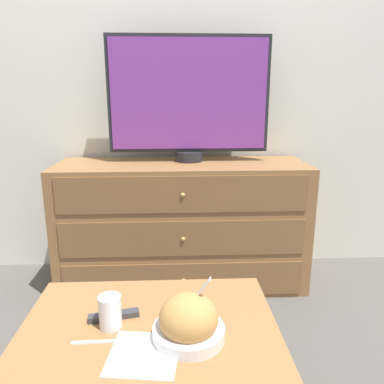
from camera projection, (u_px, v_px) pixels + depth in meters
name	position (u px, v px, depth m)	size (l,w,h in m)	color
ground_plane	(172.00, 262.00, 2.61)	(12.00, 12.00, 0.00)	#56514C
wall_back	(169.00, 66.00, 2.30)	(12.00, 0.05, 2.60)	silver
dresser	(182.00, 224.00, 2.25)	(1.45, 0.49, 0.74)	olive
tv	(189.00, 98.00, 2.14)	(0.92, 0.16, 0.71)	#232328
coffee_table	(150.00, 348.00, 1.13)	(0.76, 0.55, 0.47)	#9E6B3D
takeout_bowl	(189.00, 322.00, 1.04)	(0.20, 0.20, 0.18)	silver
drink_cup	(110.00, 314.00, 1.10)	(0.07, 0.07, 0.10)	beige
napkin	(144.00, 354.00, 0.99)	(0.20, 0.20, 0.00)	white
knife	(107.00, 342.00, 1.04)	(0.20, 0.01, 0.01)	white
remote_control	(114.00, 316.00, 1.15)	(0.16, 0.06, 0.02)	#38383D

